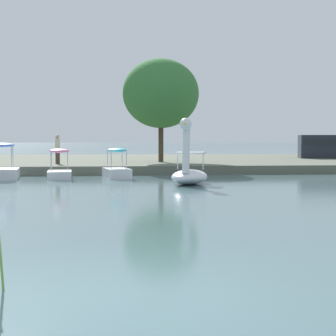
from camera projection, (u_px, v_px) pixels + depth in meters
The scene contains 9 objects.
ground_plane at pixel (116, 294), 6.86m from camera, with size 609.66×609.66×0.00m, color slate.
shore_bank_far at pixel (113, 162), 40.74m from camera, with size 120.36×23.07×0.48m, color #5B6051.
swan_boat at pixel (189, 172), 23.49m from camera, with size 2.21×2.99×2.77m.
pedal_boat_cyan at pixel (117, 169), 27.39m from camera, with size 1.46×2.29×1.47m.
pedal_boat_pink at pixel (60, 170), 26.88m from camera, with size 1.28×2.09×1.45m.
pedal_boat_blue at pixel (2, 169), 26.59m from camera, with size 1.71×2.43×1.73m.
tree_broadleaf_left at pixel (161, 93), 34.68m from camera, with size 6.75×6.75×6.44m.
person_on_path at pixel (58, 149), 32.06m from camera, with size 0.29×0.28×1.68m.
parked_van at pixel (333, 146), 41.83m from camera, with size 5.20×2.79×1.74m.
Camera 1 is at (-0.03, -6.80, 1.90)m, focal length 59.61 mm.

